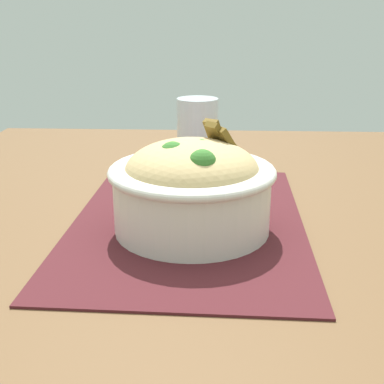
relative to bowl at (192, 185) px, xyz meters
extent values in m
cube|color=brown|center=(0.02, 0.01, -0.08)|extent=(1.18, 0.95, 0.03)
cylinder|color=brown|center=(0.54, -0.41, -0.43)|extent=(0.04, 0.04, 0.68)
cylinder|color=brown|center=(0.54, 0.42, -0.43)|extent=(0.04, 0.04, 0.68)
cube|color=#47191E|center=(0.03, 0.01, -0.06)|extent=(0.46, 0.31, 0.00)
cylinder|color=silver|center=(0.00, 0.00, -0.02)|extent=(0.20, 0.20, 0.08)
torus|color=silver|center=(0.00, 0.00, 0.02)|extent=(0.21, 0.21, 0.01)
ellipsoid|color=tan|center=(0.00, 0.00, 0.02)|extent=(0.19, 0.19, 0.08)
sphere|color=#37732B|center=(-0.01, 0.02, 0.04)|extent=(0.03, 0.03, 0.03)
sphere|color=#37732B|center=(0.01, -0.01, 0.04)|extent=(0.03, 0.03, 0.03)
sphere|color=#37732B|center=(-0.05, -0.01, 0.04)|extent=(0.03, 0.03, 0.03)
cylinder|color=orange|center=(-0.01, -0.03, 0.04)|extent=(0.01, 0.03, 0.01)
cube|color=brown|center=(0.03, -0.04, 0.05)|extent=(0.03, 0.04, 0.04)
cube|color=brown|center=(0.04, -0.04, 0.05)|extent=(0.05, 0.05, 0.05)
cube|color=brown|center=(0.04, -0.03, 0.05)|extent=(0.04, 0.04, 0.05)
cube|color=silver|center=(0.12, -0.01, -0.06)|extent=(0.02, 0.06, 0.00)
cube|color=silver|center=(0.12, 0.02, -0.06)|extent=(0.01, 0.01, 0.00)
cube|color=silver|center=(0.11, 0.04, -0.06)|extent=(0.03, 0.03, 0.00)
cube|color=silver|center=(0.12, 0.07, -0.06)|extent=(0.01, 0.02, 0.00)
cube|color=silver|center=(0.11, 0.07, -0.06)|extent=(0.01, 0.02, 0.00)
cube|color=silver|center=(0.11, 0.07, -0.06)|extent=(0.01, 0.02, 0.00)
cube|color=silver|center=(0.10, 0.06, -0.06)|extent=(0.01, 0.02, 0.00)
cylinder|color=silver|center=(0.34, 0.01, 0.00)|extent=(0.08, 0.08, 0.12)
cylinder|color=silver|center=(0.34, 0.01, -0.04)|extent=(0.07, 0.07, 0.04)
camera|label=1|loc=(-0.60, -0.03, 0.20)|focal=47.28mm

